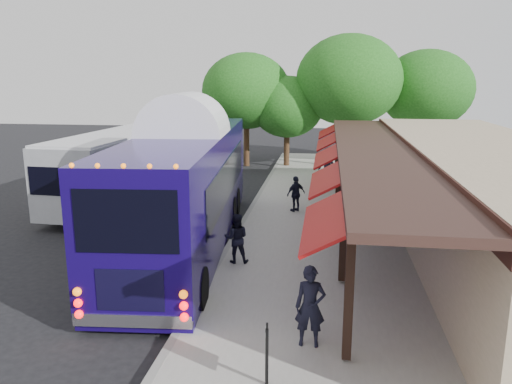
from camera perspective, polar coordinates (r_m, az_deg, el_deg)
The scene contains 15 objects.
ground at distance 14.76m, azimuth -5.36°, elevation -9.96°, with size 90.00×90.00×0.00m, color black.
sidewalk at distance 18.20m, azimuth 13.27°, elevation -5.51°, with size 10.00×40.00×0.15m, color #9E9B93.
curb at distance 18.40m, azimuth -2.32°, elevation -4.96°, with size 0.20×40.00×0.16m, color gray.
station_shelter at distance 18.37m, azimuth 24.12°, elevation -0.40°, with size 8.15×20.00×3.60m.
coach_bus at distance 17.15m, azimuth -7.98°, elevation 1.09°, with size 3.82×13.21×4.18m.
city_bus at distance 24.85m, azimuth -14.06°, elevation 3.52°, with size 3.30×12.37×3.29m.
ped_a at distance 10.83m, azimuth 6.21°, elevation -12.88°, with size 0.64×0.42×1.77m, color black.
ped_b at distance 15.36m, azimuth -2.26°, elevation -5.30°, with size 0.75×0.59×1.55m, color black.
ped_c at distance 21.22m, azimuth 4.59°, elevation -0.21°, with size 0.89×0.37×1.52m, color black.
ped_d at distance 27.30m, azimuth 8.24°, elevation 3.07°, with size 1.23×0.70×1.90m, color black.
sign_board at distance 9.57m, azimuth 1.23°, elevation -17.33°, with size 0.11×0.51×1.13m.
tree_left at distance 32.11m, azimuth 3.58°, elevation 9.68°, with size 4.57×4.57×5.85m.
tree_mid at distance 31.84m, azimuth 10.59°, elevation 12.46°, with size 6.51×6.51×8.34m.
tree_right at distance 33.83m, azimuth 18.87°, elevation 11.03°, with size 5.83×5.83×7.47m.
tree_far at distance 32.66m, azimuth -1.11°, elevation 11.46°, with size 5.70×5.70×7.29m.
Camera 1 is at (3.26, -13.20, 5.75)m, focal length 35.00 mm.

